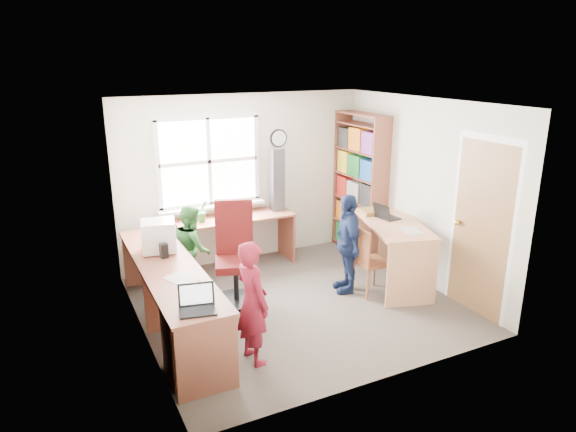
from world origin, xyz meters
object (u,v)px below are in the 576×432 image
object	(u,v)px
l_desk	(197,301)
laptop_left	(197,304)
right_desk	(392,239)
potted_plant	(202,211)
laptop_right	(385,215)
bookshelf	(360,188)
wooden_chair	(368,258)
person_green	(192,248)
crt_monitor	(159,236)
swivel_chair	(235,260)
cd_tower	(277,180)
person_red	(252,302)
person_navy	(347,243)

from	to	relation	value
l_desk	laptop_left	size ratio (longest dim) A/B	8.05
right_desk	potted_plant	distance (m)	2.54
potted_plant	laptop_right	bearing A→B (deg)	-29.33
bookshelf	wooden_chair	world-z (taller)	bookshelf
bookshelf	person_green	xyz separation A→B (m)	(-2.65, -0.24, -0.44)
potted_plant	person_green	distance (m)	0.63
crt_monitor	laptop_left	bearing A→B (deg)	-79.50
bookshelf	swivel_chair	distance (m)	2.44
laptop_right	l_desk	bearing A→B (deg)	93.38
crt_monitor	person_green	size ratio (longest dim) A/B	0.38
l_desk	person_green	size ratio (longest dim) A/B	2.61
l_desk	bookshelf	world-z (taller)	bookshelf
potted_plant	wooden_chair	bearing A→B (deg)	-42.91
cd_tower	l_desk	bearing A→B (deg)	-133.10
bookshelf	cd_tower	size ratio (longest dim) A/B	2.34
right_desk	person_red	xyz separation A→B (m)	(-2.33, -0.90, 0.02)
person_green	person_navy	distance (m)	1.95
bookshelf	person_green	distance (m)	2.70
right_desk	bookshelf	bearing A→B (deg)	95.02
crt_monitor	person_red	distance (m)	1.55
swivel_chair	wooden_chair	xyz separation A→B (m)	(1.54, -0.56, -0.06)
potted_plant	person_red	distance (m)	2.29
wooden_chair	laptop_right	size ratio (longest dim) A/B	2.67
swivel_chair	crt_monitor	distance (m)	0.96
l_desk	wooden_chair	bearing A→B (deg)	4.15
right_desk	laptop_left	size ratio (longest dim) A/B	4.31
swivel_chair	laptop_right	xyz separation A→B (m)	(2.02, -0.22, 0.35)
person_red	bookshelf	bearing A→B (deg)	-59.47
l_desk	person_green	bearing A→B (deg)	76.02
cd_tower	person_green	size ratio (longest dim) A/B	0.79
potted_plant	person_navy	xyz separation A→B (m)	(1.46, -1.32, -0.26)
bookshelf	swivel_chair	size ratio (longest dim) A/B	1.69
swivel_chair	laptop_left	distance (m)	1.72
laptop_left	person_red	world-z (taller)	person_red
laptop_right	cd_tower	bearing A→B (deg)	31.36
laptop_right	person_navy	xyz separation A→B (m)	(-0.66, -0.13, -0.25)
crt_monitor	swivel_chair	bearing A→B (deg)	4.24
l_desk	wooden_chair	size ratio (longest dim) A/B	3.38
person_green	person_navy	xyz separation A→B (m)	(1.75, -0.87, 0.07)
potted_plant	l_desk	bearing A→B (deg)	-109.41
right_desk	person_red	distance (m)	2.50
laptop_left	l_desk	bearing A→B (deg)	86.70
wooden_chair	potted_plant	world-z (taller)	potted_plant
crt_monitor	laptop_left	size ratio (longest dim) A/B	1.16
bookshelf	potted_plant	bearing A→B (deg)	174.86
person_red	crt_monitor	bearing A→B (deg)	13.54
l_desk	right_desk	world-z (taller)	right_desk
wooden_chair	cd_tower	xyz separation A→B (m)	(-0.50, 1.58, 0.72)
bookshelf	cd_tower	world-z (taller)	bookshelf
crt_monitor	laptop_right	distance (m)	2.91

